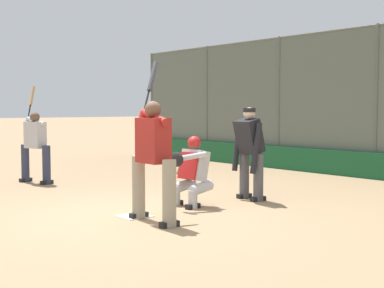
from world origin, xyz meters
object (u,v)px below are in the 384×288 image
(catcher_behind_plate, at_px, (191,170))
(umpire_home, at_px, (250,151))
(batter_at_plate, at_px, (153,156))
(batter_on_deck, at_px, (35,144))

(catcher_behind_plate, height_order, umpire_home, umpire_home)
(catcher_behind_plate, relative_size, umpire_home, 0.71)
(batter_at_plate, xyz_separation_m, batter_on_deck, (4.88, -0.44, -0.10))
(batter_at_plate, bearing_deg, catcher_behind_plate, -61.08)
(umpire_home, relative_size, batter_on_deck, 0.77)
(catcher_behind_plate, relative_size, batter_on_deck, 0.55)
(umpire_home, xyz_separation_m, batter_on_deck, (4.48, 1.95, -0.04))
(batter_at_plate, xyz_separation_m, umpire_home, (0.40, -2.39, -0.07))
(catcher_behind_plate, bearing_deg, batter_on_deck, 5.52)
(batter_at_plate, relative_size, batter_on_deck, 1.10)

